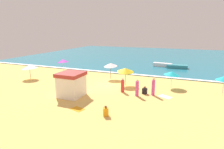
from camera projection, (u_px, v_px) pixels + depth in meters
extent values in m
plane|color=#EDBC60|center=(110.00, 85.00, 22.86)|extent=(60.00, 60.00, 0.00)
cube|color=teal|center=(152.00, 56.00, 48.11)|extent=(60.00, 44.00, 0.10)
cube|color=white|center=(126.00, 73.00, 28.52)|extent=(57.00, 0.70, 0.01)
cube|color=white|center=(72.00, 86.00, 18.85)|extent=(2.20, 2.35, 2.10)
cube|color=#A5332D|center=(71.00, 74.00, 18.57)|extent=(2.34, 2.50, 0.36)
cylinder|color=silver|center=(223.00, 86.00, 19.09)|extent=(0.05, 0.05, 1.99)
cone|color=#19B7C6|center=(224.00, 78.00, 18.90)|extent=(2.32, 2.32, 0.48)
cylinder|color=#4C3823|center=(111.00, 71.00, 25.60)|extent=(0.05, 0.05, 2.15)
cone|color=white|center=(111.00, 65.00, 25.39)|extent=(2.36, 2.38, 0.64)
cylinder|color=#4C3823|center=(125.00, 77.00, 22.57)|extent=(0.05, 0.05, 2.09)
cone|color=yellow|center=(126.00, 70.00, 22.37)|extent=(2.78, 2.79, 0.68)
cylinder|color=silver|center=(171.00, 80.00, 21.68)|extent=(0.05, 0.05, 1.89)
cone|color=#19B7C6|center=(172.00, 73.00, 21.50)|extent=(2.05, 2.03, 0.53)
cylinder|color=#4C3823|center=(30.00, 72.00, 25.67)|extent=(0.05, 0.05, 1.87)
cone|color=white|center=(29.00, 67.00, 25.50)|extent=(2.86, 2.85, 0.64)
cylinder|color=silver|center=(63.00, 67.00, 28.56)|extent=(0.05, 0.05, 2.21)
cone|color=#B733C6|center=(63.00, 61.00, 28.35)|extent=(2.17, 2.14, 0.68)
cube|color=orange|center=(106.00, 112.00, 14.60)|extent=(0.54, 0.54, 0.67)
sphere|color=brown|center=(106.00, 107.00, 14.50)|extent=(0.20, 0.20, 0.20)
cylinder|color=#D84CA5|center=(137.00, 89.00, 18.91)|extent=(0.46, 0.46, 1.55)
sphere|color=beige|center=(137.00, 80.00, 18.71)|extent=(0.23, 0.23, 0.23)
cylinder|color=red|center=(123.00, 86.00, 20.17)|extent=(0.40, 0.40, 1.33)
sphere|color=beige|center=(123.00, 79.00, 19.99)|extent=(0.25, 0.25, 0.25)
cube|color=black|center=(145.00, 91.00, 19.68)|extent=(0.52, 0.52, 0.62)
sphere|color=brown|center=(145.00, 87.00, 19.58)|extent=(0.22, 0.22, 0.22)
cylinder|color=#D84CA5|center=(153.00, 88.00, 19.14)|extent=(0.38, 0.38, 1.61)
sphere|color=beige|center=(154.00, 79.00, 18.92)|extent=(0.26, 0.26, 0.26)
cube|color=green|center=(80.00, 81.00, 24.77)|extent=(1.85, 1.67, 0.01)
cube|color=white|center=(165.00, 97.00, 18.86)|extent=(1.52, 1.31, 0.01)
cube|color=orange|center=(77.00, 109.00, 15.91)|extent=(1.30, 1.04, 0.01)
cube|color=white|center=(162.00, 65.00, 33.88)|extent=(3.40, 1.34, 0.66)
cube|color=teal|center=(177.00, 66.00, 32.50)|extent=(3.52, 1.69, 0.59)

